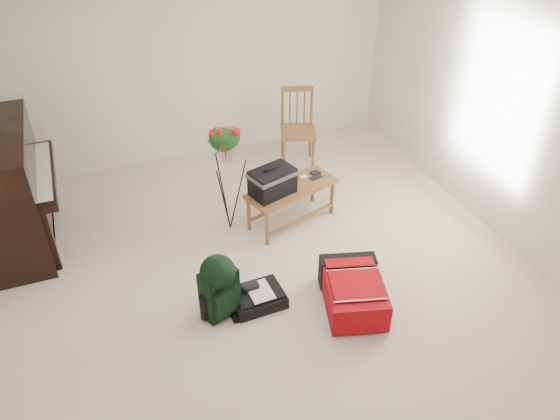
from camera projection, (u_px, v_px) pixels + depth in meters
name	position (u px, v px, depth m)	size (l,w,h in m)	color
floor	(274.00, 285.00, 5.22)	(5.00, 5.50, 0.01)	beige
ceiling	(272.00, 19.00, 3.78)	(5.00, 5.50, 0.01)	white
wall_back	(194.00, 62.00, 6.59)	(5.00, 0.04, 2.50)	silver
wall_right	(517.00, 124.00, 5.23)	(0.04, 5.50, 2.50)	silver
piano	(13.00, 192.00, 5.45)	(0.71, 1.50, 1.25)	black
bench	(277.00, 181.00, 5.71)	(1.08, 0.69, 0.78)	#9D6233
dining_chair	(297.00, 129.00, 6.84)	(0.54, 0.54, 0.98)	#9D6233
red_suitcase	(351.00, 288.00, 4.94)	(0.69, 0.87, 0.32)	#B90712
black_duffel	(257.00, 297.00, 4.99)	(0.48, 0.39, 0.20)	black
green_backpack	(219.00, 284.00, 4.73)	(0.37, 0.34, 0.64)	black
flower_stand	(227.00, 179.00, 5.60)	(0.48, 0.48, 1.28)	black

